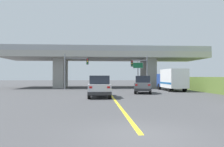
{
  "coord_description": "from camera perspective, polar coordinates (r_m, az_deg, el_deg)",
  "views": [
    {
      "loc": [
        -1.45,
        -6.87,
        1.91
      ],
      "look_at": [
        0.25,
        17.36,
        2.29
      ],
      "focal_mm": 34.06,
      "sensor_mm": 36.0,
      "label": 1
    }
  ],
  "objects": [
    {
      "name": "suv_crossing",
      "position": [
        25.05,
        8.34,
        -2.95
      ],
      "size": [
        2.77,
        4.57,
        2.02
      ],
      "rotation": [
        0.0,
        0.0,
        -0.23
      ],
      "color": "slate",
      "rests_on": "ground"
    },
    {
      "name": "traffic_signal_farside",
      "position": [
        33.1,
        -10.37,
        1.86
      ],
      "size": [
        3.7,
        0.36,
        5.43
      ],
      "color": "slate",
      "rests_on": "ground"
    },
    {
      "name": "ground",
      "position": [
        38.89,
        -1.88,
        -3.71
      ],
      "size": [
        160.0,
        160.0,
        0.0
      ],
      "primitive_type": "plane",
      "color": "#424244"
    },
    {
      "name": "suv_lead",
      "position": [
        20.04,
        -3.41,
        -3.45
      ],
      "size": [
        2.05,
        4.73,
        2.02
      ],
      "color": "silver",
      "rests_on": "ground"
    },
    {
      "name": "highway_sign",
      "position": [
        36.3,
        6.99,
        1.38
      ],
      "size": [
        1.75,
        0.17,
        4.5
      ],
      "color": "#56595E",
      "rests_on": "ground"
    },
    {
      "name": "overpass_bridge",
      "position": [
        38.96,
        -1.87,
        3.6
      ],
      "size": [
        35.2,
        9.65,
        7.03
      ],
      "color": "#A8A59E",
      "rests_on": "ground"
    },
    {
      "name": "traffic_signal_nearside",
      "position": [
        33.6,
        7.91,
        1.41
      ],
      "size": [
        2.66,
        0.36,
        5.19
      ],
      "color": "slate",
      "rests_on": "ground"
    },
    {
      "name": "lane_divider_stripe",
      "position": [
        21.38,
        -0.11,
        -6.01
      ],
      "size": [
        0.2,
        28.75,
        0.01
      ],
      "primitive_type": "cube",
      "color": "yellow",
      "rests_on": "ground"
    },
    {
      "name": "box_truck",
      "position": [
        30.31,
        15.75,
        -1.53
      ],
      "size": [
        2.33,
        6.61,
        2.94
      ],
      "color": "navy",
      "rests_on": "ground"
    }
  ]
}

